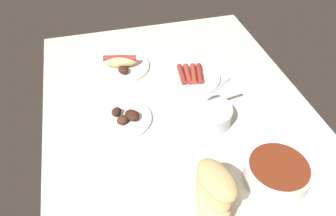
{
  "coord_description": "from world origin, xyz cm",
  "views": [
    {
      "loc": [
        -78.51,
        24.58,
        78.03
      ],
      "look_at": [
        -0.29,
        4.14,
        3.0
      ],
      "focal_mm": 35.72,
      "sensor_mm": 36.0,
      "label": 1
    }
  ],
  "objects_px": {
    "bread_stack": "(214,193)",
    "plate_hotdog_assembled": "(120,64)",
    "bowl_coleslaw": "(209,114)",
    "plate_sausages": "(190,76)",
    "bowl_chili": "(278,171)",
    "plate_grilled_meat": "(124,118)"
  },
  "relations": [
    {
      "from": "bread_stack",
      "to": "plate_hotdog_assembled",
      "type": "xyz_separation_m",
      "value": [
        0.67,
        0.13,
        -0.05
      ]
    },
    {
      "from": "bowl_coleslaw",
      "to": "plate_hotdog_assembled",
      "type": "relative_size",
      "value": 0.69
    },
    {
      "from": "plate_sausages",
      "to": "bowl_coleslaw",
      "type": "bearing_deg",
      "value": 177.39
    },
    {
      "from": "plate_hotdog_assembled",
      "to": "bowl_coleslaw",
      "type": "bearing_deg",
      "value": -147.14
    },
    {
      "from": "bowl_chili",
      "to": "plate_sausages",
      "type": "bearing_deg",
      "value": 10.71
    },
    {
      "from": "plate_sausages",
      "to": "plate_grilled_meat",
      "type": "xyz_separation_m",
      "value": [
        -0.16,
        0.28,
        0.0
      ]
    },
    {
      "from": "plate_grilled_meat",
      "to": "plate_hotdog_assembled",
      "type": "relative_size",
      "value": 0.84
    },
    {
      "from": "plate_sausages",
      "to": "plate_hotdog_assembled",
      "type": "relative_size",
      "value": 1.0
    },
    {
      "from": "bread_stack",
      "to": "bowl_coleslaw",
      "type": "height_order",
      "value": "bowl_coleslaw"
    },
    {
      "from": "plate_grilled_meat",
      "to": "bread_stack",
      "type": "bearing_deg",
      "value": -156.2
    },
    {
      "from": "bread_stack",
      "to": "plate_grilled_meat",
      "type": "height_order",
      "value": "bread_stack"
    },
    {
      "from": "bread_stack",
      "to": "bowl_chili",
      "type": "xyz_separation_m",
      "value": [
        0.05,
        -0.21,
        -0.04
      ]
    },
    {
      "from": "bread_stack",
      "to": "bowl_coleslaw",
      "type": "distance_m",
      "value": 0.33
    },
    {
      "from": "bread_stack",
      "to": "plate_hotdog_assembled",
      "type": "bearing_deg",
      "value": 11.18
    },
    {
      "from": "bowl_chili",
      "to": "plate_hotdog_assembled",
      "type": "xyz_separation_m",
      "value": [
        0.63,
        0.34,
        -0.01
      ]
    },
    {
      "from": "plate_sausages",
      "to": "bowl_coleslaw",
      "type": "distance_m",
      "value": 0.24
    },
    {
      "from": "plate_grilled_meat",
      "to": "bowl_chili",
      "type": "bearing_deg",
      "value": -131.67
    },
    {
      "from": "bread_stack",
      "to": "plate_hotdog_assembled",
      "type": "relative_size",
      "value": 0.64
    },
    {
      "from": "plate_sausages",
      "to": "bowl_chili",
      "type": "distance_m",
      "value": 0.5
    },
    {
      "from": "plate_sausages",
      "to": "bread_stack",
      "type": "xyz_separation_m",
      "value": [
        -0.54,
        0.11,
        0.06
      ]
    },
    {
      "from": "plate_grilled_meat",
      "to": "plate_hotdog_assembled",
      "type": "bearing_deg",
      "value": -6.71
    },
    {
      "from": "bowl_chili",
      "to": "plate_grilled_meat",
      "type": "height_order",
      "value": "bowl_chili"
    }
  ]
}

